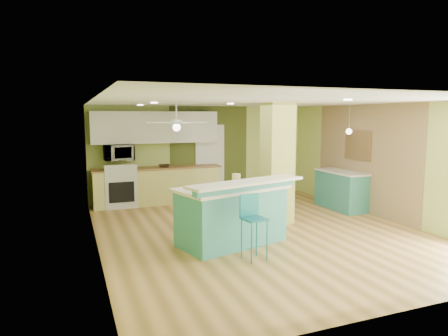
{
  "coord_description": "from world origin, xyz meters",
  "views": [
    {
      "loc": [
        -3.38,
        -6.79,
        2.22
      ],
      "look_at": [
        -0.58,
        0.4,
        1.22
      ],
      "focal_mm": 32.0,
      "sensor_mm": 36.0,
      "label": 1
    }
  ],
  "objects_px": {
    "canister": "(236,179)",
    "fruit_bowl": "(164,166)",
    "peninsula": "(232,213)",
    "bar_stool": "(252,216)",
    "side_counter": "(341,190)"
  },
  "relations": [
    {
      "from": "peninsula",
      "to": "fruit_bowl",
      "type": "bearing_deg",
      "value": 80.56
    },
    {
      "from": "peninsula",
      "to": "fruit_bowl",
      "type": "distance_m",
      "value": 3.69
    },
    {
      "from": "fruit_bowl",
      "to": "peninsula",
      "type": "bearing_deg",
      "value": -84.29
    },
    {
      "from": "canister",
      "to": "bar_stool",
      "type": "bearing_deg",
      "value": -99.69
    },
    {
      "from": "bar_stool",
      "to": "fruit_bowl",
      "type": "distance_m",
      "value": 4.49
    },
    {
      "from": "bar_stool",
      "to": "fruit_bowl",
      "type": "bearing_deg",
      "value": 86.61
    },
    {
      "from": "peninsula",
      "to": "canister",
      "type": "bearing_deg",
      "value": 37.91
    },
    {
      "from": "bar_stool",
      "to": "side_counter",
      "type": "relative_size",
      "value": 0.72
    },
    {
      "from": "canister",
      "to": "fruit_bowl",
      "type": "bearing_deg",
      "value": 99.12
    },
    {
      "from": "peninsula",
      "to": "side_counter",
      "type": "relative_size",
      "value": 1.6
    },
    {
      "from": "side_counter",
      "to": "peninsula",
      "type": "bearing_deg",
      "value": -156.34
    },
    {
      "from": "peninsula",
      "to": "side_counter",
      "type": "bearing_deg",
      "value": 8.51
    },
    {
      "from": "peninsula",
      "to": "bar_stool",
      "type": "height_order",
      "value": "peninsula"
    },
    {
      "from": "peninsula",
      "to": "bar_stool",
      "type": "xyz_separation_m",
      "value": [
        0.0,
        -0.81,
        0.14
      ]
    },
    {
      "from": "fruit_bowl",
      "to": "side_counter",
      "type": "bearing_deg",
      "value": -28.97
    }
  ]
}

